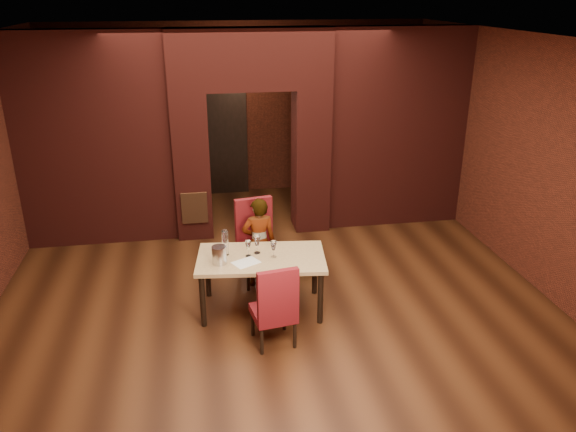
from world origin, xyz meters
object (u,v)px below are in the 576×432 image
at_px(dining_table, 262,283).
at_px(wine_glass_b, 257,245).
at_px(chair_far, 259,243).
at_px(chair_near, 273,303).
at_px(water_bottle, 225,242).
at_px(wine_glass_c, 274,249).
at_px(wine_bucket, 219,255).
at_px(potted_plant, 307,259).
at_px(wine_glass_a, 248,249).
at_px(person_seated, 259,242).

height_order(dining_table, wine_glass_b, wine_glass_b).
distance_m(chair_far, wine_glass_b, 0.69).
bearing_deg(wine_glass_b, chair_near, -85.02).
relative_size(chair_near, water_bottle, 2.99).
distance_m(wine_glass_c, wine_bucket, 0.65).
bearing_deg(chair_near, potted_plant, -122.85).
xyz_separation_m(wine_glass_a, wine_glass_b, (0.11, 0.07, 0.02)).
relative_size(wine_glass_b, wine_bucket, 1.06).
distance_m(person_seated, wine_bucket, 0.95).
distance_m(chair_near, wine_glass_a, 0.85).
bearing_deg(wine_glass_c, potted_plant, 55.65).
relative_size(water_bottle, potted_plant, 0.77).
distance_m(dining_table, chair_near, 0.74).
bearing_deg(wine_bucket, potted_plant, 36.89).
bearing_deg(chair_far, water_bottle, -137.86).
xyz_separation_m(wine_glass_c, potted_plant, (0.60, 0.88, -0.61)).
distance_m(dining_table, potted_plant, 1.14).
relative_size(dining_table, chair_far, 1.36).
relative_size(chair_far, wine_glass_b, 4.94).
distance_m(dining_table, person_seated, 0.70).
bearing_deg(wine_glass_c, water_bottle, 163.85).
xyz_separation_m(dining_table, wine_bucket, (-0.50, -0.09, 0.47)).
height_order(wine_glass_a, potted_plant, wine_glass_a).
bearing_deg(wine_glass_b, wine_bucket, -156.56).
height_order(chair_far, wine_bucket, chair_far).
height_order(person_seated, wine_bucket, person_seated).
relative_size(person_seated, wine_bucket, 5.72).
xyz_separation_m(wine_bucket, water_bottle, (0.09, 0.22, 0.06)).
bearing_deg(wine_bucket, wine_glass_c, 5.11).
bearing_deg(dining_table, wine_glass_a, 170.65).
bearing_deg(chair_near, wine_glass_a, -84.89).
distance_m(person_seated, water_bottle, 0.75).
relative_size(chair_near, wine_glass_a, 5.04).
distance_m(wine_glass_c, water_bottle, 0.59).
distance_m(chair_far, wine_bucket, 1.03).
height_order(chair_far, wine_glass_b, chair_far).
height_order(dining_table, wine_glass_c, wine_glass_c).
distance_m(wine_glass_c, potted_plant, 1.23).
relative_size(wine_glass_a, potted_plant, 0.46).
bearing_deg(wine_glass_c, chair_near, -99.02).
xyz_separation_m(chair_near, wine_glass_a, (-0.19, 0.77, 0.32)).
relative_size(dining_table, wine_glass_b, 6.72).
bearing_deg(wine_glass_b, person_seated, 80.99).
bearing_deg(chair_near, wine_glass_b, -93.52).
relative_size(wine_glass_a, wine_glass_b, 0.87).
bearing_deg(wine_glass_c, person_seated, 98.16).
bearing_deg(chair_far, chair_near, -100.67).
xyz_separation_m(chair_far, person_seated, (-0.01, -0.09, 0.05)).
height_order(person_seated, wine_glass_c, person_seated).
distance_m(dining_table, chair_far, 0.76).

